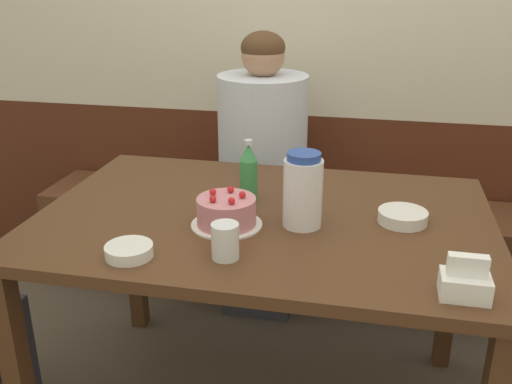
{
  "coord_description": "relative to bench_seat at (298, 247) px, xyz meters",
  "views": [
    {
      "loc": [
        0.31,
        -1.55,
        1.45
      ],
      "look_at": [
        -0.04,
        0.05,
        0.81
      ],
      "focal_mm": 40.0,
      "sensor_mm": 36.0,
      "label": 1
    }
  ],
  "objects": [
    {
      "name": "soju_bottle",
      "position": [
        -0.07,
        -0.73,
        0.62
      ],
      "size": [
        0.06,
        0.06,
        0.2
      ],
      "color": "#388E4C",
      "rests_on": "dining_table"
    },
    {
      "name": "bench_seat",
      "position": [
        0.0,
        0.0,
        0.0
      ],
      "size": [
        2.43,
        0.38,
        0.46
      ],
      "color": "#56331E",
      "rests_on": "ground_plane"
    },
    {
      "name": "dining_table",
      "position": [
        0.0,
        -0.83,
        0.44
      ],
      "size": [
        1.36,
        0.92,
        0.76
      ],
      "color": "#4C2D19",
      "rests_on": "ground_plane"
    },
    {
      "name": "person_pale_blue_shirt",
      "position": [
        -0.15,
        -0.11,
        0.37
      ],
      "size": [
        0.38,
        0.38,
        1.22
      ],
      "rotation": [
        0.0,
        0.0,
        -1.57
      ],
      "color": "#33333D",
      "rests_on": "ground_plane"
    },
    {
      "name": "napkin_holder",
      "position": [
        0.53,
        -1.19,
        0.56
      ],
      "size": [
        0.11,
        0.08,
        0.11
      ],
      "color": "white",
      "rests_on": "dining_table"
    },
    {
      "name": "bowl_rice_small",
      "position": [
        0.41,
        -0.8,
        0.54
      ],
      "size": [
        0.14,
        0.14,
        0.04
      ],
      "color": "white",
      "rests_on": "dining_table"
    },
    {
      "name": "back_wall",
      "position": [
        0.0,
        0.22,
        1.02
      ],
      "size": [
        4.8,
        0.04,
        2.5
      ],
      "color": "#4C2314",
      "rests_on": "ground_plane"
    },
    {
      "name": "birthday_cake",
      "position": [
        -0.09,
        -0.93,
        0.57
      ],
      "size": [
        0.21,
        0.21,
        0.1
      ],
      "color": "white",
      "rests_on": "dining_table"
    },
    {
      "name": "glass_water_tall",
      "position": [
        -0.04,
        -1.13,
        0.57
      ],
      "size": [
        0.07,
        0.07,
        0.1
      ],
      "color": "silver",
      "rests_on": "dining_table"
    },
    {
      "name": "water_pitcher",
      "position": [
        0.12,
        -0.88,
        0.63
      ],
      "size": [
        0.11,
        0.11,
        0.22
      ],
      "color": "white",
      "rests_on": "dining_table"
    },
    {
      "name": "bowl_soup_white",
      "position": [
        -0.29,
        -1.17,
        0.54
      ],
      "size": [
        0.12,
        0.12,
        0.03
      ],
      "color": "white",
      "rests_on": "dining_table"
    }
  ]
}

